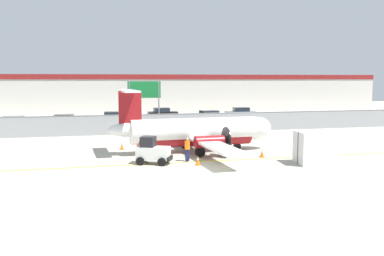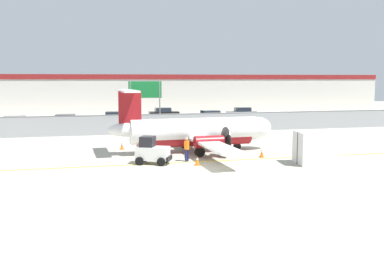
{
  "view_description": "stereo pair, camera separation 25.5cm",
  "coord_description": "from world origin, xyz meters",
  "px_view_note": "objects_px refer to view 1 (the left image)",
  "views": [
    {
      "loc": [
        -6.87,
        -26.33,
        5.73
      ],
      "look_at": [
        1.31,
        6.93,
        1.8
      ],
      "focal_mm": 40.0,
      "sensor_mm": 36.0,
      "label": 1
    },
    {
      "loc": [
        -6.62,
        -26.39,
        5.73
      ],
      "look_at": [
        1.31,
        6.93,
        1.8
      ],
      "focal_mm": 40.0,
      "sensor_mm": 36.0,
      "label": 2
    }
  ],
  "objects_px": {
    "baggage_tug": "(153,151)",
    "cargo_container": "(315,148)",
    "parked_car_1": "(65,121)",
    "parked_car_5": "(240,113)",
    "commuter_airplane": "(198,132)",
    "parked_car_0": "(12,124)",
    "traffic_cone_far_left": "(122,146)",
    "ground_crew_worker": "(187,148)",
    "parked_car_2": "(113,118)",
    "parked_car_3": "(162,113)",
    "parked_car_4": "(210,117)",
    "traffic_cone_near_right": "(153,148)",
    "traffic_cone_far_right": "(198,161)",
    "highway_sign": "(144,94)",
    "traffic_cone_near_left": "(262,153)"
  },
  "relations": [
    {
      "from": "baggage_tug",
      "to": "cargo_container",
      "type": "distance_m",
      "value": 11.0
    },
    {
      "from": "parked_car_1",
      "to": "parked_car_5",
      "type": "bearing_deg",
      "value": 16.68
    },
    {
      "from": "commuter_airplane",
      "to": "parked_car_1",
      "type": "height_order",
      "value": "commuter_airplane"
    },
    {
      "from": "parked_car_1",
      "to": "parked_car_0",
      "type": "bearing_deg",
      "value": -166.35
    },
    {
      "from": "traffic_cone_far_left",
      "to": "ground_crew_worker",
      "type": "bearing_deg",
      "value": -56.97
    },
    {
      "from": "commuter_airplane",
      "to": "parked_car_2",
      "type": "height_order",
      "value": "commuter_airplane"
    },
    {
      "from": "parked_car_0",
      "to": "parked_car_3",
      "type": "xyz_separation_m",
      "value": [
        18.37,
        10.05,
        0.0
      ]
    },
    {
      "from": "commuter_airplane",
      "to": "parked_car_4",
      "type": "height_order",
      "value": "commuter_airplane"
    },
    {
      "from": "parked_car_0",
      "to": "traffic_cone_near_right",
      "type": "bearing_deg",
      "value": 128.03
    },
    {
      "from": "traffic_cone_far_right",
      "to": "cargo_container",
      "type": "bearing_deg",
      "value": -10.19
    },
    {
      "from": "parked_car_1",
      "to": "parked_car_3",
      "type": "bearing_deg",
      "value": 34.95
    },
    {
      "from": "traffic_cone_near_right",
      "to": "highway_sign",
      "type": "bearing_deg",
      "value": 85.17
    },
    {
      "from": "traffic_cone_far_right",
      "to": "parked_car_5",
      "type": "relative_size",
      "value": 0.15
    },
    {
      "from": "parked_car_2",
      "to": "parked_car_0",
      "type": "bearing_deg",
      "value": 27.56
    },
    {
      "from": "ground_crew_worker",
      "to": "parked_car_0",
      "type": "relative_size",
      "value": 0.4
    },
    {
      "from": "cargo_container",
      "to": "parked_car_4",
      "type": "xyz_separation_m",
      "value": [
        0.54,
        27.29,
        -0.21
      ]
    },
    {
      "from": "parked_car_0",
      "to": "highway_sign",
      "type": "bearing_deg",
      "value": 166.49
    },
    {
      "from": "parked_car_0",
      "to": "parked_car_3",
      "type": "bearing_deg",
      "value": -151.34
    },
    {
      "from": "traffic_cone_far_left",
      "to": "parked_car_3",
      "type": "xyz_separation_m",
      "value": [
        7.68,
        24.88,
        0.58
      ]
    },
    {
      "from": "traffic_cone_far_left",
      "to": "highway_sign",
      "type": "bearing_deg",
      "value": 73.51
    },
    {
      "from": "cargo_container",
      "to": "traffic_cone_far_right",
      "type": "bearing_deg",
      "value": 176.71
    },
    {
      "from": "cargo_container",
      "to": "parked_car_1",
      "type": "bearing_deg",
      "value": 131.47
    },
    {
      "from": "traffic_cone_near_right",
      "to": "parked_car_3",
      "type": "height_order",
      "value": "parked_car_3"
    },
    {
      "from": "baggage_tug",
      "to": "traffic_cone_near_left",
      "type": "height_order",
      "value": "baggage_tug"
    },
    {
      "from": "traffic_cone_far_right",
      "to": "parked_car_2",
      "type": "distance_m",
      "value": 27.15
    },
    {
      "from": "cargo_container",
      "to": "highway_sign",
      "type": "bearing_deg",
      "value": 120.18
    },
    {
      "from": "traffic_cone_near_right",
      "to": "parked_car_1",
      "type": "distance_m",
      "value": 19.34
    },
    {
      "from": "ground_crew_worker",
      "to": "highway_sign",
      "type": "xyz_separation_m",
      "value": [
        -0.65,
        17.67,
        3.19
      ]
    },
    {
      "from": "baggage_tug",
      "to": "parked_car_1",
      "type": "relative_size",
      "value": 0.61
    },
    {
      "from": "ground_crew_worker",
      "to": "parked_car_2",
      "type": "xyz_separation_m",
      "value": [
        -3.64,
        25.35,
        -0.06
      ]
    },
    {
      "from": "parked_car_0",
      "to": "parked_car_1",
      "type": "xyz_separation_m",
      "value": [
        5.54,
        1.28,
        0.0
      ]
    },
    {
      "from": "commuter_airplane",
      "to": "parked_car_5",
      "type": "height_order",
      "value": "commuter_airplane"
    },
    {
      "from": "traffic_cone_near_right",
      "to": "traffic_cone_far_left",
      "type": "relative_size",
      "value": 1.0
    },
    {
      "from": "traffic_cone_far_left",
      "to": "parked_car_5",
      "type": "xyz_separation_m",
      "value": [
        18.73,
        23.0,
        0.58
      ]
    },
    {
      "from": "cargo_container",
      "to": "parked_car_4",
      "type": "bearing_deg",
      "value": 95.77
    },
    {
      "from": "parked_car_1",
      "to": "parked_car_2",
      "type": "distance_m",
      "value": 6.31
    },
    {
      "from": "cargo_container",
      "to": "parked_car_4",
      "type": "distance_m",
      "value": 27.3
    },
    {
      "from": "parked_car_3",
      "to": "parked_car_4",
      "type": "relative_size",
      "value": 0.96
    },
    {
      "from": "commuter_airplane",
      "to": "parked_car_1",
      "type": "relative_size",
      "value": 3.81
    },
    {
      "from": "ground_crew_worker",
      "to": "parked_car_5",
      "type": "bearing_deg",
      "value": 114.13
    },
    {
      "from": "parked_car_0",
      "to": "parked_car_1",
      "type": "height_order",
      "value": "same"
    },
    {
      "from": "traffic_cone_near_left",
      "to": "parked_car_4",
      "type": "distance_m",
      "value": 24.34
    },
    {
      "from": "ground_crew_worker",
      "to": "cargo_container",
      "type": "relative_size",
      "value": 0.65
    },
    {
      "from": "parked_car_1",
      "to": "parked_car_3",
      "type": "height_order",
      "value": "same"
    },
    {
      "from": "traffic_cone_near_left",
      "to": "highway_sign",
      "type": "distance_m",
      "value": 18.94
    },
    {
      "from": "baggage_tug",
      "to": "traffic_cone_near_left",
      "type": "xyz_separation_m",
      "value": [
        8.2,
        0.55,
        -0.54
      ]
    },
    {
      "from": "parked_car_3",
      "to": "parked_car_4",
      "type": "bearing_deg",
      "value": -51.76
    },
    {
      "from": "parked_car_2",
      "to": "highway_sign",
      "type": "bearing_deg",
      "value": 117.6
    },
    {
      "from": "ground_crew_worker",
      "to": "traffic_cone_near_right",
      "type": "height_order",
      "value": "ground_crew_worker"
    },
    {
      "from": "parked_car_5",
      "to": "parked_car_4",
      "type": "bearing_deg",
      "value": 45.18
    }
  ]
}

